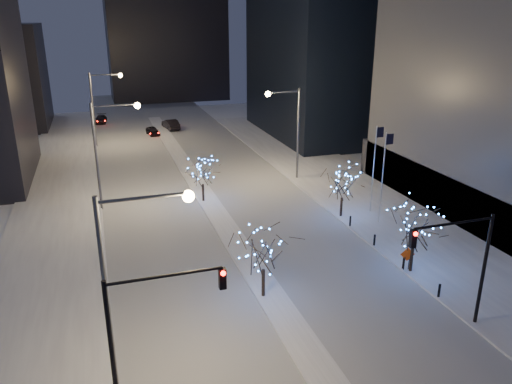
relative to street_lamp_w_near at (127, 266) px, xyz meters
name	(u,v)px	position (x,y,z in m)	size (l,w,h in m)	color
ground	(320,371)	(8.94, -2.00, -6.50)	(160.00, 160.00, 0.00)	white
road	(191,175)	(8.94, 33.00, -6.49)	(20.00, 130.00, 0.02)	#A1A5B0
median	(200,188)	(8.94, 28.00, -6.42)	(2.00, 80.00, 0.15)	white
east_sidewalk	(375,205)	(23.94, 18.00, -6.42)	(10.00, 90.00, 0.15)	white
west_sidewalk	(52,245)	(-5.06, 18.00, -6.42)	(8.00, 90.00, 0.15)	white
street_lamp_w_near	(127,266)	(0.00, 0.00, 0.00)	(4.40, 0.56, 10.00)	#595E66
street_lamp_w_mid	(107,141)	(0.00, 25.00, 0.00)	(4.40, 0.56, 10.00)	#595E66
street_lamp_w_far	(100,99)	(0.00, 50.00, 0.00)	(4.40, 0.56, 10.00)	#595E66
street_lamp_east	(290,122)	(19.02, 28.00, -0.05)	(3.90, 0.56, 10.00)	#595E66
traffic_signal_west	(146,321)	(0.50, -2.00, -1.74)	(5.26, 0.43, 7.00)	black
traffic_signal_east	(464,255)	(17.88, -1.00, -1.74)	(5.26, 0.43, 7.00)	black
flagpoles	(379,167)	(22.30, 15.25, -1.70)	(1.35, 2.60, 8.00)	silver
bollards	(388,251)	(19.14, 8.00, -5.90)	(0.16, 12.16, 0.90)	black
car_near	(153,131)	(7.21, 54.60, -5.87)	(1.49, 3.70, 1.26)	black
car_mid	(171,124)	(10.44, 57.87, -5.70)	(1.68, 4.83, 1.59)	black
car_far	(101,119)	(-0.06, 66.41, -5.87)	(1.76, 4.33, 1.26)	black
holiday_tree_median_near	(263,251)	(8.44, 5.61, -3.16)	(4.30, 4.30, 4.79)	black
holiday_tree_median_far	(202,173)	(8.44, 23.94, -3.50)	(3.49, 3.49, 4.25)	black
holiday_tree_plaza_near	(415,227)	(19.44, 5.57, -3.01)	(5.10, 5.10, 5.13)	black
holiday_tree_plaza_far	(343,184)	(19.44, 16.32, -3.30)	(4.71, 4.71, 4.65)	black
construction_sign	(407,256)	(19.24, 5.79, -5.31)	(1.02, 0.30, 1.72)	black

